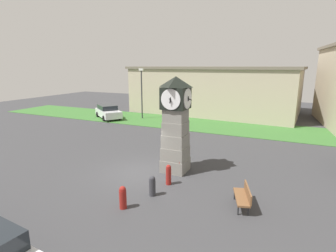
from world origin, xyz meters
name	(u,v)px	position (x,y,z in m)	size (l,w,h in m)	color
ground_plane	(138,173)	(0.00, 0.00, 0.00)	(73.03, 73.03, 0.00)	#38383A
clock_tower	(176,124)	(1.77, 1.14, 2.70)	(1.82, 1.68, 5.30)	gray
bollard_near_tower	(180,167)	(2.27, 0.59, 0.49)	(0.20, 0.20, 0.96)	maroon
bollard_mid_row	(169,174)	(2.15, -0.64, 0.53)	(0.27, 0.27, 1.04)	maroon
bollard_far_row	(152,186)	(1.96, -2.01, 0.49)	(0.30, 0.30, 0.96)	#333338
bollard_end_row	(123,197)	(1.36, -3.50, 0.50)	(0.30, 0.30, 0.99)	maroon
car_far_lot	(108,112)	(-11.18, 12.08, 0.78)	(4.64, 4.11, 1.53)	silver
bench	(244,196)	(5.92, -1.33, 0.52)	(0.97, 1.68, 0.90)	brown
street_lamp_near_road	(142,90)	(-7.65, 13.66, 3.28)	(0.50, 0.24, 5.59)	#333338
warehouse_blue_far	(216,89)	(-1.28, 21.91, 2.90)	(21.05, 13.35, 5.78)	#B7A88E
grass_verge_far	(171,121)	(-3.98, 13.39, 0.02)	(43.82, 6.46, 0.04)	#386B2D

